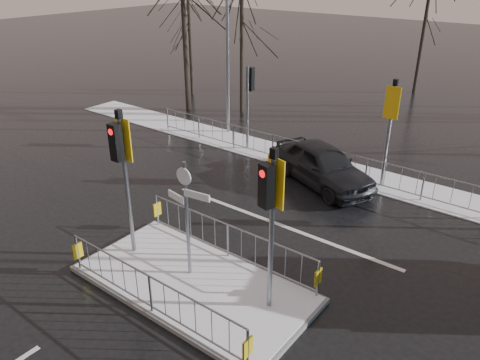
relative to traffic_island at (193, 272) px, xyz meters
The scene contains 10 objects.
ground 0.39m from the traffic_island, 42.90° to the right, with size 120.00×120.00×0.00m, color black.
snow_verge 8.60m from the traffic_island, 89.92° to the left, with size 30.00×2.00×0.04m, color white.
lane_markings 0.52m from the traffic_island, 88.07° to the right, with size 8.00×11.38×0.01m.
traffic_island is the anchor object (origin of this frame).
far_kerb_fixtures 8.11m from the traffic_island, 87.84° to the left, with size 18.00×0.65×3.83m.
car_far_lane 7.19m from the traffic_island, 92.38° to the left, with size 1.75×4.35×1.48m, color black.
tree_near_b 15.57m from the traffic_island, 122.60° to the left, with size 4.00×4.00×7.55m.
tree_near_c 18.84m from the traffic_island, 132.79° to the left, with size 3.50×3.50×6.61m.
tree_far_a 22.52m from the traffic_island, 95.17° to the left, with size 3.75×3.75×7.08m.
street_lamp_left 12.17m from the traffic_island, 124.07° to the left, with size 1.25×0.18×8.20m.
Camera 1 is at (6.66, -6.79, 7.39)m, focal length 35.00 mm.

